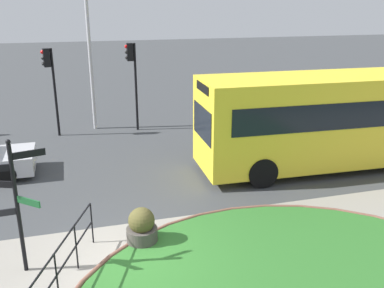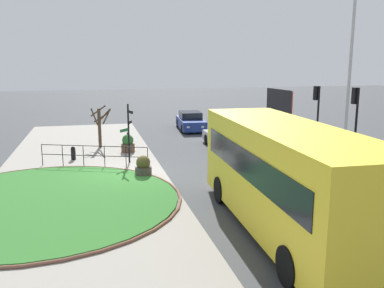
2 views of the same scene
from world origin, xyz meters
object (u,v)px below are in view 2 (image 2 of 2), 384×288
Objects in this scene: billboard_left at (279,103)px; planter_kerbside at (128,144)px; car_near_lane at (191,121)px; bus_yellow at (286,176)px; bollard_foreground at (73,153)px; car_far_lane at (227,138)px; traffic_light_near at (355,110)px; traffic_light_far at (317,105)px; planter_near_signpost at (143,167)px; street_tree_bare at (100,124)px; signpost_directional at (128,129)px; lamppost_tall at (350,73)px.

billboard_left is 3.35× the size of planter_kerbside.
car_near_lane reaches higher than planter_kerbside.
billboard_left is (-17.03, 7.87, 0.39)m from bus_yellow.
car_far_lane is (-1.08, 9.04, 0.22)m from bollard_foreground.
planter_kerbside is (-6.64, -10.26, -2.45)m from traffic_light_near.
traffic_light_far is at bearing 82.16° from bollard_foreground.
planter_near_signpost is (-1.32, -10.02, -2.49)m from traffic_light_near.
traffic_light_near is 14.54m from street_tree_bare.
traffic_light_near is (4.04, 10.42, 1.14)m from signpost_directional.
car_far_lane is 1.18× the size of traffic_light_far.
street_tree_bare is at bearing -166.31° from planter_near_signpost.
lamppost_tall is at bearing -41.04° from bus_yellow.
bollard_foreground is at bearing -104.42° from lamppost_tall.
car_near_lane is 4.43× the size of planter_kerbside.
traffic_light_far reaches higher than planter_near_signpost.
billboard_left is at bearing 71.11° from car_near_lane.
signpost_directional is at bearing 64.73° from bollard_foreground.
car_near_lane is 13.39m from planter_near_signpost.
car_far_lane is (7.18, 0.54, -0.04)m from car_near_lane.
billboard_left reaches higher than signpost_directional.
planter_near_signpost is (5.15, -5.76, -0.16)m from car_far_lane.
planter_near_signpost is at bearing -18.15° from car_near_lane.
traffic_light_near reaches higher than traffic_light_far.
street_tree_bare is (-4.40, -1.33, -0.33)m from signpost_directional.
traffic_light_near is at bearing 82.49° from planter_near_signpost.
traffic_light_far is at bearing 87.38° from signpost_directional.
traffic_light_far is 2.64m from lamppost_tall.
traffic_light_far is 12.84m from street_tree_bare.
planter_kerbside reaches higher than planter_near_signpost.
car_far_lane is 1.29× the size of billboard_left.
planter_kerbside is at bearing 55.78° from traffic_light_near.
planter_kerbside is at bearing 176.46° from signpost_directional.
bollard_foreground is 0.19× the size of traffic_light_near.
traffic_light_near is at bearing 68.81° from signpost_directional.
car_near_lane is 14.65m from traffic_light_near.
car_near_lane is (-9.61, 5.62, -1.14)m from signpost_directional.
car_far_lane is at bearing 131.80° from planter_near_signpost.
traffic_light_near reaches higher than planter_kerbside.
traffic_light_near reaches higher than bus_yellow.
bus_yellow is at bearing 16.27° from planter_kerbside.
signpost_directional is 13.63m from billboard_left.
bollard_foreground is 3.28m from planter_kerbside.
traffic_light_far is (1.84, 13.34, 2.46)m from bollard_foreground.
bus_yellow reaches higher than car_far_lane.
lamppost_tall is at bearing -8.14° from billboard_left.
lamppost_tall is at bearing 92.44° from planter_near_signpost.
street_tree_bare reaches higher than bollard_foreground.
car_far_lane is at bearing 111.56° from signpost_directional.
car_far_lane reaches higher than planter_near_signpost.
planter_near_signpost is at bearing 27.18° from bus_yellow.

